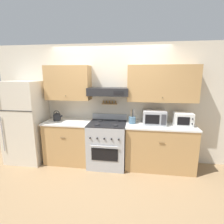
% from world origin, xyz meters
% --- Properties ---
extents(ground_plane, '(16.00, 16.00, 0.00)m').
position_xyz_m(ground_plane, '(0.00, 0.00, 0.00)').
color(ground_plane, '#937551').
extents(wall_back, '(5.20, 0.46, 2.55)m').
position_xyz_m(wall_back, '(0.09, 0.58, 1.44)').
color(wall_back, beige).
rests_on(wall_back, ground_plane).
extents(counter_left, '(0.97, 0.63, 0.92)m').
position_xyz_m(counter_left, '(-0.87, 0.32, 0.46)').
color(counter_left, tan).
rests_on(counter_left, ground_plane).
extents(counter_right, '(1.38, 0.63, 0.92)m').
position_xyz_m(counter_right, '(1.08, 0.32, 0.46)').
color(counter_right, tan).
rests_on(counter_right, ground_plane).
extents(stove_range, '(0.77, 0.70, 1.05)m').
position_xyz_m(stove_range, '(0.00, 0.28, 0.47)').
color(stove_range, '#ADAFB5').
rests_on(stove_range, ground_plane).
extents(refrigerator, '(0.79, 0.71, 1.78)m').
position_xyz_m(refrigerator, '(-1.82, 0.26, 0.89)').
color(refrigerator, beige).
rests_on(refrigerator, ground_plane).
extents(tea_kettle, '(0.21, 0.16, 0.22)m').
position_xyz_m(tea_kettle, '(-1.13, 0.35, 1.01)').
color(tea_kettle, '#232326').
rests_on(tea_kettle, counter_left).
extents(microwave, '(0.45, 0.35, 0.28)m').
position_xyz_m(microwave, '(0.95, 0.37, 1.06)').
color(microwave, '#ADAFB5').
rests_on(microwave, counter_right).
extents(utensil_crock, '(0.14, 0.14, 0.30)m').
position_xyz_m(utensil_crock, '(0.51, 0.35, 1.00)').
color(utensil_crock, slate).
rests_on(utensil_crock, counter_right).
extents(toaster_oven, '(0.35, 0.31, 0.26)m').
position_xyz_m(toaster_oven, '(1.51, 0.35, 1.05)').
color(toaster_oven, white).
rests_on(toaster_oven, counter_right).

